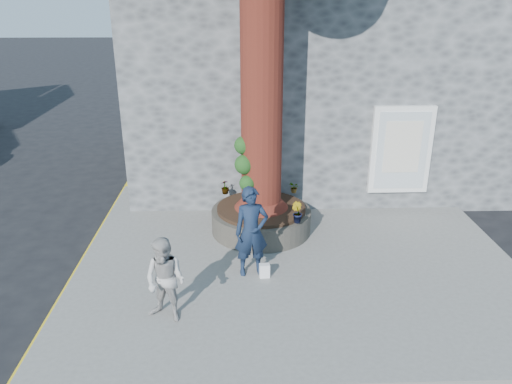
{
  "coord_description": "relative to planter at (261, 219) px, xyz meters",
  "views": [
    {
      "loc": [
        0.34,
        -8.54,
        5.29
      ],
      "look_at": [
        0.67,
        1.59,
        1.25
      ],
      "focal_mm": 35.0,
      "sensor_mm": 36.0,
      "label": 1
    }
  ],
  "objects": [
    {
      "name": "man",
      "position": [
        -0.27,
        -1.91,
        0.61
      ],
      "size": [
        0.73,
        0.55,
        1.81
      ],
      "primitive_type": "imported",
      "rotation": [
        0.0,
        0.0,
        0.18
      ],
      "color": "#142037",
      "rests_on": "pavement"
    },
    {
      "name": "shopping_bag",
      "position": [
        -0.02,
        -2.08,
        -0.15
      ],
      "size": [
        0.21,
        0.14,
        0.28
      ],
      "primitive_type": "cube",
      "rotation": [
        0.0,
        0.0,
        0.1
      ],
      "color": "white",
      "rests_on": "pavement"
    },
    {
      "name": "yellow_line",
      "position": [
        -3.85,
        -1.0,
        -0.41
      ],
      "size": [
        0.1,
        30.0,
        0.01
      ],
      "primitive_type": "cube",
      "color": "yellow",
      "rests_on": "ground"
    },
    {
      "name": "ground",
      "position": [
        -0.8,
        -2.0,
        -0.41
      ],
      "size": [
        120.0,
        120.0,
        0.0
      ],
      "primitive_type": "plane",
      "color": "black",
      "rests_on": "ground"
    },
    {
      "name": "plant_b",
      "position": [
        0.72,
        -0.85,
        0.53
      ],
      "size": [
        0.34,
        0.34,
        0.45
      ],
      "primitive_type": "imported",
      "rotation": [
        0.0,
        0.0,
        2.19
      ],
      "color": "gray",
      "rests_on": "planter"
    },
    {
      "name": "plant_a",
      "position": [
        0.16,
        0.85,
        0.46
      ],
      "size": [
        0.2,
        0.2,
        0.31
      ],
      "primitive_type": "imported",
      "rotation": [
        0.0,
        0.0,
        0.82
      ],
      "color": "gray",
      "rests_on": "planter"
    },
    {
      "name": "plant_d",
      "position": [
        0.85,
        0.85,
        0.45
      ],
      "size": [
        0.3,
        0.32,
        0.28
      ],
      "primitive_type": "imported",
      "rotation": [
        0.0,
        0.0,
        5.1
      ],
      "color": "gray",
      "rests_on": "planter"
    },
    {
      "name": "woman",
      "position": [
        -1.74,
        -3.37,
        0.46
      ],
      "size": [
        0.9,
        0.81,
        1.5
      ],
      "primitive_type": "imported",
      "rotation": [
        0.0,
        0.0,
        -0.41
      ],
      "color": "#ADA9A6",
      "rests_on": "pavement"
    },
    {
      "name": "plant_c",
      "position": [
        -0.85,
        0.85,
        0.48
      ],
      "size": [
        0.27,
        0.27,
        0.35
      ],
      "primitive_type": "imported",
      "rotation": [
        0.0,
        0.0,
        3.7
      ],
      "color": "gray",
      "rests_on": "planter"
    },
    {
      "name": "stone_shop",
      "position": [
        1.7,
        5.2,
        2.75
      ],
      "size": [
        10.3,
        8.3,
        6.3
      ],
      "color": "#46494B",
      "rests_on": "ground"
    },
    {
      "name": "planter",
      "position": [
        0.0,
        0.0,
        0.0
      ],
      "size": [
        2.3,
        2.3,
        0.6
      ],
      "color": "black",
      "rests_on": "pavement"
    },
    {
      "name": "pavement",
      "position": [
        0.7,
        -1.0,
        -0.35
      ],
      "size": [
        9.0,
        8.0,
        0.12
      ],
      "primitive_type": "cube",
      "color": "slate",
      "rests_on": "ground"
    }
  ]
}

